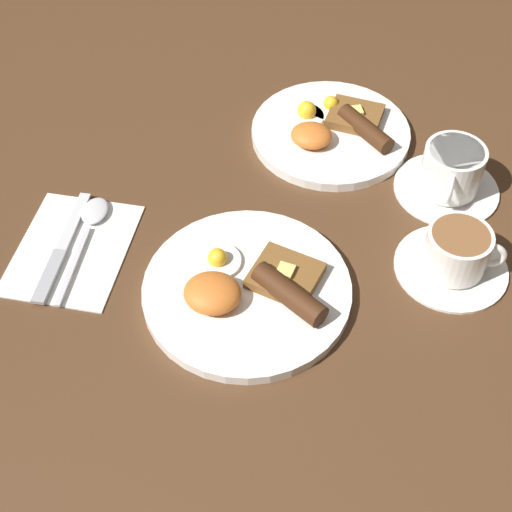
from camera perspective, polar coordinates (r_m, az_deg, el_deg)
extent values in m
plane|color=#4C301C|center=(0.89, -0.73, -3.05)|extent=(3.00, 3.00, 0.00)
cylinder|color=white|center=(0.88, -0.73, -2.75)|extent=(0.26, 0.26, 0.01)
cylinder|color=white|center=(0.90, -3.11, -0.43)|extent=(0.06, 0.06, 0.01)
sphere|color=yellow|center=(0.89, -3.11, -0.14)|extent=(0.02, 0.02, 0.02)
ellipsoid|color=orange|center=(0.85, -3.51, -2.97)|extent=(0.07, 0.06, 0.03)
cylinder|color=#412311|center=(0.85, 2.67, -3.05)|extent=(0.10, 0.08, 0.03)
cube|color=brown|center=(0.88, 2.36, -1.57)|extent=(0.10, 0.09, 0.01)
cube|color=#F4E072|center=(0.87, 2.38, -1.16)|extent=(0.02, 0.02, 0.01)
cylinder|color=white|center=(1.09, 5.97, 9.76)|extent=(0.24, 0.24, 0.01)
cylinder|color=white|center=(1.10, 3.85, 11.05)|extent=(0.06, 0.06, 0.01)
sphere|color=yellow|center=(1.10, 4.09, 11.53)|extent=(0.03, 0.03, 0.03)
cylinder|color=white|center=(1.12, 5.91, 11.66)|extent=(0.06, 0.06, 0.01)
sphere|color=yellow|center=(1.12, 6.02, 12.04)|extent=(0.02, 0.02, 0.02)
ellipsoid|color=orange|center=(1.05, 4.45, 9.60)|extent=(0.06, 0.05, 0.03)
cylinder|color=#3D210F|center=(1.07, 8.74, 10.02)|extent=(0.09, 0.09, 0.03)
cube|color=brown|center=(1.10, 7.92, 11.03)|extent=(0.09, 0.08, 0.01)
cube|color=#F4E072|center=(1.10, 7.98, 11.43)|extent=(0.03, 0.03, 0.01)
cylinder|color=white|center=(0.94, 15.33, -0.81)|extent=(0.14, 0.14, 0.01)
cylinder|color=white|center=(0.92, 15.75, 0.48)|extent=(0.08, 0.08, 0.06)
cylinder|color=brown|center=(0.90, 16.09, 1.57)|extent=(0.07, 0.07, 0.00)
torus|color=white|center=(0.92, 18.25, 0.09)|extent=(0.04, 0.01, 0.04)
cylinder|color=white|center=(1.04, 14.98, 5.29)|extent=(0.15, 0.15, 0.01)
cylinder|color=white|center=(1.01, 15.40, 6.77)|extent=(0.08, 0.08, 0.07)
cylinder|color=brown|center=(0.99, 15.76, 8.05)|extent=(0.07, 0.07, 0.00)
torus|color=white|center=(0.98, 15.23, 5.32)|extent=(0.01, 0.05, 0.04)
cube|color=white|center=(0.96, -14.47, 0.57)|extent=(0.14, 0.18, 0.01)
cube|color=silver|center=(0.99, -14.39, 2.69)|extent=(0.02, 0.10, 0.00)
cube|color=#9E9EA3|center=(0.93, -16.21, -1.55)|extent=(0.02, 0.09, 0.01)
ellipsoid|color=silver|center=(0.99, -12.78, 3.55)|extent=(0.04, 0.05, 0.01)
cube|color=silver|center=(0.94, -14.31, -0.50)|extent=(0.01, 0.13, 0.00)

